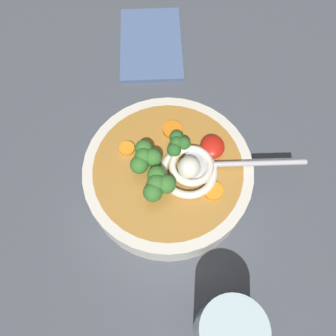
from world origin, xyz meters
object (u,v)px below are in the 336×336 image
Objects in this scene: drinking_glass at (228,331)px; folded_napkin at (151,44)px; soup_bowl at (168,175)px; soup_spoon at (208,164)px; noodle_pile at (189,169)px.

drinking_glass reaches higher than folded_napkin.
soup_bowl reaches higher than folded_napkin.
drinking_glass is 0.57× the size of folded_napkin.
drinking_glass is (-20.91, -1.21, -0.75)cm from soup_spoon.
noodle_pile is 20.48cm from drinking_glass.
drinking_glass is (-20.76, -6.82, 2.40)cm from soup_bowl.
soup_bowl is at bearing 18.17° from drinking_glass.
folded_napkin is (48.18, 9.85, -4.52)cm from drinking_glass.
folded_napkin is (27.41, 3.04, -2.11)cm from soup_bowl.
soup_bowl is 27.66cm from folded_napkin.
noodle_pile is 0.51× the size of soup_spoon.
soup_spoon is at bearing -72.89° from noodle_pile.
soup_bowl is 1.40× the size of soup_spoon.
drinking_glass reaches higher than soup_bowl.
soup_spoon reaches higher than soup_bowl.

